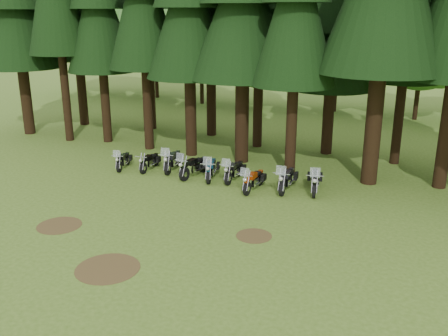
{
  "coord_description": "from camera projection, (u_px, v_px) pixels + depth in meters",
  "views": [
    {
      "loc": [
        11.02,
        -15.87,
        8.35
      ],
      "look_at": [
        1.07,
        5.0,
        1.0
      ],
      "focal_mm": 40.0,
      "sensor_mm": 36.0,
      "label": 1
    }
  ],
  "objects": [
    {
      "name": "motorcycle_8",
      "position": [
        315.0,
        181.0,
        23.83
      ],
      "size": [
        0.93,
        2.48,
        1.57
      ],
      "rotation": [
        0.0,
        0.0,
        0.26
      ],
      "color": "black",
      "rests_on": "ground"
    },
    {
      "name": "ground",
      "position": [
        149.0,
        220.0,
        20.7
      ],
      "size": [
        120.0,
        120.0,
        0.0
      ],
      "primitive_type": "plane",
      "color": "#456C1D",
      "rests_on": "ground"
    },
    {
      "name": "dirt_patch_0",
      "position": [
        59.0,
        225.0,
        20.21
      ],
      "size": [
        1.8,
        1.8,
        0.01
      ],
      "primitive_type": "cylinder",
      "color": "#4C3D1E",
      "rests_on": "ground"
    },
    {
      "name": "pine_back_4",
      "position": [
        335.0,
        12.0,
        27.94
      ],
      "size": [
        4.94,
        4.94,
        13.78
      ],
      "color": "black",
      "rests_on": "ground"
    },
    {
      "name": "motorcycle_5",
      "position": [
        234.0,
        171.0,
        25.43
      ],
      "size": [
        0.44,
        2.32,
        1.46
      ],
      "rotation": [
        0.0,
        0.0,
        0.04
      ],
      "color": "black",
      "rests_on": "ground"
    },
    {
      "name": "decid_2",
      "position": [
        203.0,
        49.0,
        44.79
      ],
      "size": [
        6.72,
        6.53,
        8.4
      ],
      "color": "black",
      "rests_on": "ground"
    },
    {
      "name": "motorcycle_1",
      "position": [
        150.0,
        162.0,
        27.12
      ],
      "size": [
        0.39,
        2.1,
        0.86
      ],
      "rotation": [
        0.0,
        0.0,
        0.11
      ],
      "color": "black",
      "rests_on": "ground"
    },
    {
      "name": "dirt_patch_2",
      "position": [
        108.0,
        268.0,
        16.85
      ],
      "size": [
        2.2,
        2.2,
        0.01
      ],
      "primitive_type": "cylinder",
      "color": "#4C3D1E",
      "rests_on": "ground"
    },
    {
      "name": "motorcycle_4",
      "position": [
        211.0,
        169.0,
        25.66
      ],
      "size": [
        1.03,
        2.35,
        1.51
      ],
      "rotation": [
        0.0,
        0.0,
        0.32
      ],
      "color": "black",
      "rests_on": "ground"
    },
    {
      "name": "motorcycle_6",
      "position": [
        254.0,
        181.0,
        24.02
      ],
      "size": [
        0.43,
        2.29,
        1.45
      ],
      "rotation": [
        0.0,
        0.0,
        -0.02
      ],
      "color": "black",
      "rests_on": "ground"
    },
    {
      "name": "decid_1",
      "position": [
        157.0,
        37.0,
        47.65
      ],
      "size": [
        7.91,
        7.69,
        9.88
      ],
      "color": "black",
      "rests_on": "ground"
    },
    {
      "name": "motorcycle_0",
      "position": [
        123.0,
        161.0,
        27.37
      ],
      "size": [
        0.88,
        2.04,
        1.3
      ],
      "rotation": [
        0.0,
        0.0,
        0.31
      ],
      "color": "black",
      "rests_on": "ground"
    },
    {
      "name": "motorcycle_7",
      "position": [
        287.0,
        180.0,
        24.03
      ],
      "size": [
        0.55,
        2.51,
        1.58
      ],
      "rotation": [
        0.0,
        0.0,
        0.08
      ],
      "color": "black",
      "rests_on": "ground"
    },
    {
      "name": "dirt_patch_1",
      "position": [
        254.0,
        236.0,
        19.28
      ],
      "size": [
        1.4,
        1.4,
        0.01
      ],
      "primitive_type": "cylinder",
      "color": "#4C3D1E",
      "rests_on": "ground"
    },
    {
      "name": "decid_0",
      "position": [
        102.0,
        36.0,
        49.71
      ],
      "size": [
        8.0,
        7.78,
        10.0
      ],
      "color": "black",
      "rests_on": "ground"
    },
    {
      "name": "decid_4",
      "position": [
        340.0,
        60.0,
        41.37
      ],
      "size": [
        5.93,
        5.76,
        7.41
      ],
      "color": "black",
      "rests_on": "ground"
    },
    {
      "name": "motorcycle_2",
      "position": [
        173.0,
        161.0,
        27.02
      ],
      "size": [
        0.86,
        2.5,
        1.57
      ],
      "rotation": [
        0.0,
        0.0,
        0.23
      ],
      "color": "black",
      "rests_on": "ground"
    },
    {
      "name": "decid_3",
      "position": [
        264.0,
        57.0,
        42.89
      ],
      "size": [
        6.12,
        5.95,
        7.65
      ],
      "color": "black",
      "rests_on": "ground"
    },
    {
      "name": "motorcycle_3",
      "position": [
        194.0,
        167.0,
        26.0
      ],
      "size": [
        0.63,
        2.48,
        1.55
      ],
      "rotation": [
        0.0,
        0.0,
        -0.13
      ],
      "color": "black",
      "rests_on": "ground"
    },
    {
      "name": "decid_5",
      "position": [
        429.0,
        39.0,
        37.53
      ],
      "size": [
        8.45,
        8.21,
        10.56
      ],
      "color": "black",
      "rests_on": "ground"
    }
  ]
}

